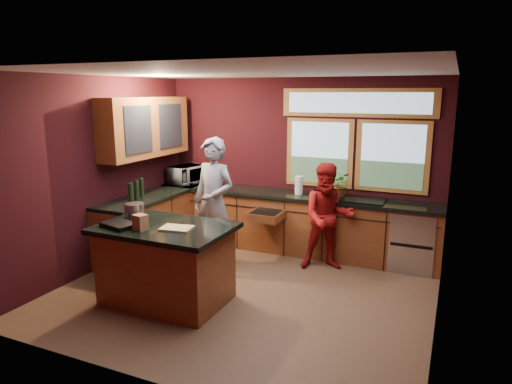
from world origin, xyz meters
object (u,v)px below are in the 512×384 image
Objects in this scene: person_grey at (214,203)px; cutting_board at (177,228)px; stock_pot at (134,210)px; person_red at (328,217)px; island at (166,263)px.

cutting_board is at bearing -68.45° from person_grey.
stock_pot is at bearing -102.80° from person_grey.
person_grey is 1.63m from person_red.
cutting_board is (-1.28, -1.85, 0.19)m from person_red.
stock_pot is (-2.03, -1.65, 0.27)m from person_red.
stock_pot is at bearing 165.07° from cutting_board.
island is 2.35m from person_red.
island is 1.36m from person_grey.
person_red is 2.63m from stock_pot.
island is 0.80m from stock_pot.
person_grey is at bearing 100.90° from cutting_board.
cutting_board is at bearing -14.93° from stock_pot.
person_grey is (-0.06, 1.29, 0.45)m from island.
cutting_board is (0.26, -1.34, 0.02)m from person_grey.
person_red is at bearing 55.40° from cutting_board.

